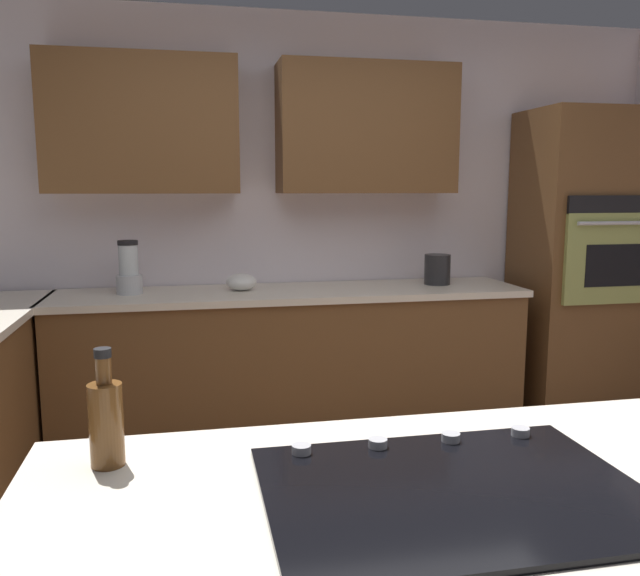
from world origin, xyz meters
The scene contains 10 objects.
wall_back centered at (0.08, -2.04, 1.46)m, with size 6.00×0.44×2.60m.
lower_cabinets_back centered at (0.10, -1.72, 0.43)m, with size 2.80×0.60×0.86m, color brown.
countertop_back centered at (0.10, -1.72, 0.88)m, with size 2.84×0.64×0.04m, color silver.
island_top centered at (0.19, 0.96, 0.88)m, with size 1.77×0.91×0.04m, color silver.
wall_oven centered at (-1.85, -1.72, 1.00)m, with size 0.80×0.66×2.01m.
cooktop centered at (0.19, 0.95, 0.91)m, with size 0.76×0.56×0.03m.
blender centered at (1.05, -1.77, 1.03)m, with size 0.15×0.15×0.31m.
mixing_bowl centered at (0.40, -1.77, 0.95)m, with size 0.18×0.18×0.10m, color white.
kettle centered at (-0.85, -1.77, 1.00)m, with size 0.17×0.17×0.19m, color #262628.
oil_bottle centered at (0.89, 0.67, 1.00)m, with size 0.07×0.07×0.27m.
Camera 1 is at (0.70, 2.10, 1.51)m, focal length 36.26 mm.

